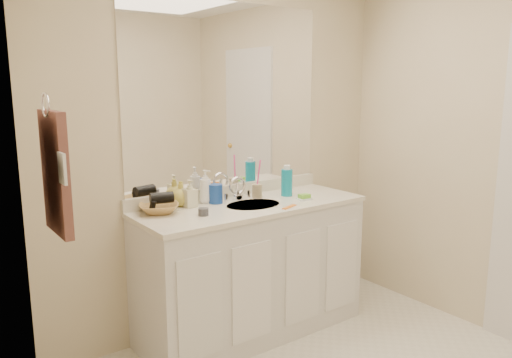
% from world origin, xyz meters
% --- Properties ---
extents(wall_back, '(2.60, 0.02, 2.40)m').
position_xyz_m(wall_back, '(0.00, 1.30, 1.20)').
color(wall_back, beige).
rests_on(wall_back, floor).
extents(wall_left, '(0.02, 2.60, 2.40)m').
position_xyz_m(wall_left, '(-1.30, 0.00, 1.20)').
color(wall_left, beige).
rests_on(wall_left, floor).
extents(vanity_cabinet, '(1.50, 0.55, 0.85)m').
position_xyz_m(vanity_cabinet, '(0.00, 1.02, 0.42)').
color(vanity_cabinet, silver).
rests_on(vanity_cabinet, floor).
extents(countertop, '(1.52, 0.57, 0.03)m').
position_xyz_m(countertop, '(0.00, 1.02, 0.86)').
color(countertop, white).
rests_on(countertop, vanity_cabinet).
extents(backsplash, '(1.52, 0.03, 0.08)m').
position_xyz_m(backsplash, '(0.00, 1.29, 0.92)').
color(backsplash, silver).
rests_on(backsplash, countertop).
extents(sink_basin, '(0.37, 0.37, 0.02)m').
position_xyz_m(sink_basin, '(0.00, 1.00, 0.87)').
color(sink_basin, silver).
rests_on(sink_basin, countertop).
extents(faucet, '(0.02, 0.02, 0.11)m').
position_xyz_m(faucet, '(0.00, 1.18, 0.94)').
color(faucet, silver).
rests_on(faucet, countertop).
extents(mirror, '(1.48, 0.01, 1.20)m').
position_xyz_m(mirror, '(0.00, 1.29, 1.56)').
color(mirror, white).
rests_on(mirror, wall_back).
extents(blue_mug, '(0.09, 0.09, 0.12)m').
position_xyz_m(blue_mug, '(-0.17, 1.18, 0.94)').
color(blue_mug, '#1740A0').
rests_on(blue_mug, countertop).
extents(tan_cup, '(0.08, 0.08, 0.09)m').
position_xyz_m(tan_cup, '(0.14, 1.15, 0.93)').
color(tan_cup, tan).
rests_on(tan_cup, countertop).
extents(toothbrush, '(0.02, 0.04, 0.22)m').
position_xyz_m(toothbrush, '(0.15, 1.15, 1.03)').
color(toothbrush, '#FF43A6').
rests_on(toothbrush, tan_cup).
extents(mouthwash_bottle, '(0.10, 0.10, 0.18)m').
position_xyz_m(mouthwash_bottle, '(0.33, 1.07, 0.97)').
color(mouthwash_bottle, '#0E89AC').
rests_on(mouthwash_bottle, countertop).
extents(soap_dish, '(0.10, 0.09, 0.01)m').
position_xyz_m(soap_dish, '(0.35, 0.91, 0.89)').
color(soap_dish, white).
rests_on(soap_dish, countertop).
extents(green_soap, '(0.08, 0.06, 0.03)m').
position_xyz_m(green_soap, '(0.35, 0.91, 0.90)').
color(green_soap, '#6BC12F').
rests_on(green_soap, soap_dish).
extents(orange_comb, '(0.14, 0.07, 0.01)m').
position_xyz_m(orange_comb, '(0.14, 0.81, 0.88)').
color(orange_comb, orange).
rests_on(orange_comb, countertop).
extents(dark_jar, '(0.07, 0.07, 0.04)m').
position_xyz_m(dark_jar, '(-0.39, 0.96, 0.90)').
color(dark_jar, '#3C3D44').
rests_on(dark_jar, countertop).
extents(soap_bottle_white, '(0.11, 0.11, 0.22)m').
position_xyz_m(soap_bottle_white, '(-0.22, 1.22, 0.99)').
color(soap_bottle_white, white).
rests_on(soap_bottle_white, countertop).
extents(soap_bottle_cream, '(0.08, 0.08, 0.17)m').
position_xyz_m(soap_bottle_cream, '(-0.36, 1.19, 0.97)').
color(soap_bottle_cream, beige).
rests_on(soap_bottle_cream, countertop).
extents(soap_bottle_yellow, '(0.13, 0.13, 0.16)m').
position_xyz_m(soap_bottle_yellow, '(-0.39, 1.24, 0.96)').
color(soap_bottle_yellow, '#CCBF4F').
rests_on(soap_bottle_yellow, countertop).
extents(wicker_basket, '(0.31, 0.31, 0.06)m').
position_xyz_m(wicker_basket, '(-0.58, 1.16, 0.91)').
color(wicker_basket, '#A37A41').
rests_on(wicker_basket, countertop).
extents(hair_dryer, '(0.15, 0.10, 0.07)m').
position_xyz_m(hair_dryer, '(-0.56, 1.16, 0.97)').
color(hair_dryer, black).
rests_on(hair_dryer, wicker_basket).
extents(towel_ring, '(0.01, 0.11, 0.11)m').
position_xyz_m(towel_ring, '(-1.27, 0.77, 1.55)').
color(towel_ring, silver).
rests_on(towel_ring, wall_left).
extents(hand_towel, '(0.04, 0.32, 0.55)m').
position_xyz_m(hand_towel, '(-1.25, 0.77, 1.25)').
color(hand_towel, '#4B2C28').
rests_on(hand_towel, towel_ring).
extents(switch_plate, '(0.01, 0.08, 0.13)m').
position_xyz_m(switch_plate, '(-1.27, 0.57, 1.30)').
color(switch_plate, silver).
rests_on(switch_plate, wall_left).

